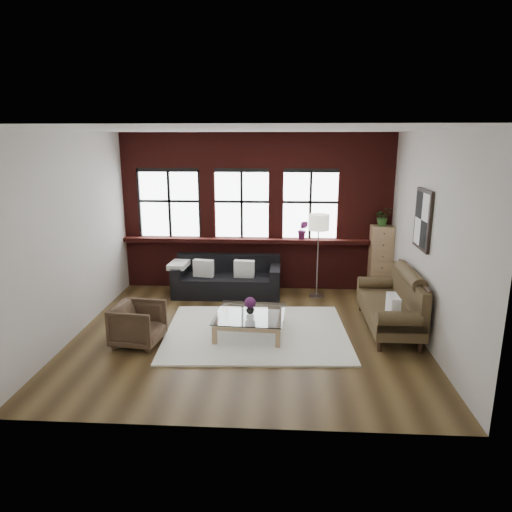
# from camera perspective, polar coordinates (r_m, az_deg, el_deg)

# --- Properties ---
(floor) EXTENTS (5.50, 5.50, 0.00)m
(floor) POSITION_cam_1_polar(r_m,az_deg,el_deg) (7.51, -1.04, -9.67)
(floor) COLOR #3D2C16
(floor) RESTS_ON ground
(ceiling) EXTENTS (5.50, 5.50, 0.00)m
(ceiling) POSITION_cam_1_polar(r_m,az_deg,el_deg) (6.86, -1.17, 15.55)
(ceiling) COLOR white
(ceiling) RESTS_ON ground
(wall_back) EXTENTS (5.50, 0.00, 5.50)m
(wall_back) POSITION_cam_1_polar(r_m,az_deg,el_deg) (9.47, 0.06, 5.50)
(wall_back) COLOR beige
(wall_back) RESTS_ON ground
(wall_front) EXTENTS (5.50, 0.00, 5.50)m
(wall_front) POSITION_cam_1_polar(r_m,az_deg,el_deg) (4.61, -3.48, -4.10)
(wall_front) COLOR beige
(wall_front) RESTS_ON ground
(wall_left) EXTENTS (0.00, 5.00, 5.00)m
(wall_left) POSITION_cam_1_polar(r_m,az_deg,el_deg) (7.72, -21.92, 2.44)
(wall_left) COLOR beige
(wall_left) RESTS_ON ground
(wall_right) EXTENTS (0.00, 5.00, 5.00)m
(wall_right) POSITION_cam_1_polar(r_m,az_deg,el_deg) (7.33, 20.87, 1.95)
(wall_right) COLOR beige
(wall_right) RESTS_ON ground
(brick_backwall) EXTENTS (5.50, 0.12, 3.20)m
(brick_backwall) POSITION_cam_1_polar(r_m,az_deg,el_deg) (9.41, 0.04, 5.44)
(brick_backwall) COLOR #441210
(brick_backwall) RESTS_ON floor
(sill_ledge) EXTENTS (5.50, 0.30, 0.08)m
(sill_ledge) POSITION_cam_1_polar(r_m,az_deg,el_deg) (9.42, 0.01, 1.99)
(sill_ledge) COLOR #441210
(sill_ledge) RESTS_ON brick_backwall
(window_left) EXTENTS (1.38, 0.10, 1.50)m
(window_left) POSITION_cam_1_polar(r_m,az_deg,el_deg) (9.66, -10.74, 6.33)
(window_left) COLOR black
(window_left) RESTS_ON brick_backwall
(window_mid) EXTENTS (1.38, 0.10, 1.50)m
(window_mid) POSITION_cam_1_polar(r_m,az_deg,el_deg) (9.42, -1.79, 6.37)
(window_mid) COLOR black
(window_mid) RESTS_ON brick_backwall
(window_right) EXTENTS (1.38, 0.10, 1.50)m
(window_right) POSITION_cam_1_polar(r_m,az_deg,el_deg) (9.40, 6.80, 6.26)
(window_right) COLOR black
(window_right) RESTS_ON brick_backwall
(wall_poster) EXTENTS (0.05, 0.74, 0.94)m
(wall_poster) POSITION_cam_1_polar(r_m,az_deg,el_deg) (7.56, 20.15, 4.30)
(wall_poster) COLOR black
(wall_poster) RESTS_ON wall_right
(shag_rug) EXTENTS (3.03, 2.44, 0.03)m
(shag_rug) POSITION_cam_1_polar(r_m,az_deg,el_deg) (7.51, 0.05, -9.54)
(shag_rug) COLOR white
(shag_rug) RESTS_ON floor
(dark_sofa) EXTENTS (2.13, 0.86, 0.77)m
(dark_sofa) POSITION_cam_1_polar(r_m,az_deg,el_deg) (9.20, -3.63, -2.55)
(dark_sofa) COLOR black
(dark_sofa) RESTS_ON floor
(pillow_a) EXTENTS (0.42, 0.20, 0.34)m
(pillow_a) POSITION_cam_1_polar(r_m,az_deg,el_deg) (9.12, -6.58, -1.53)
(pillow_a) COLOR silver
(pillow_a) RESTS_ON dark_sofa
(pillow_b) EXTENTS (0.41, 0.17, 0.34)m
(pillow_b) POSITION_cam_1_polar(r_m,az_deg,el_deg) (9.02, -1.49, -1.62)
(pillow_b) COLOR silver
(pillow_b) RESTS_ON dark_sofa
(vintage_settee) EXTENTS (0.86, 1.92, 1.03)m
(vintage_settee) POSITION_cam_1_polar(r_m,az_deg,el_deg) (7.80, 16.30, -5.28)
(vintage_settee) COLOR #43341E
(vintage_settee) RESTS_ON floor
(pillow_settee) EXTENTS (0.14, 0.38, 0.34)m
(pillow_settee) POSITION_cam_1_polar(r_m,az_deg,el_deg) (7.21, 16.76, -6.05)
(pillow_settee) COLOR silver
(pillow_settee) RESTS_ON vintage_settee
(armchair) EXTENTS (0.78, 0.77, 0.64)m
(armchair) POSITION_cam_1_polar(r_m,az_deg,el_deg) (7.26, -14.52, -8.26)
(armchair) COLOR #3E2D1F
(armchair) RESTS_ON floor
(coffee_table) EXTENTS (1.16, 1.16, 0.37)m
(coffee_table) POSITION_cam_1_polar(r_m,az_deg,el_deg) (7.43, -0.73, -8.48)
(coffee_table) COLOR tan
(coffee_table) RESTS_ON shag_rug
(vase) EXTENTS (0.16, 0.16, 0.14)m
(vase) POSITION_cam_1_polar(r_m,az_deg,el_deg) (7.34, -0.73, -6.66)
(vase) COLOR #B2B2B2
(vase) RESTS_ON coffee_table
(flowers) EXTENTS (0.18, 0.18, 0.18)m
(flowers) POSITION_cam_1_polar(r_m,az_deg,el_deg) (7.30, -0.74, -5.86)
(flowers) COLOR #561D52
(flowers) RESTS_ON vase
(drawer_chest) EXTENTS (0.43, 0.43, 1.39)m
(drawer_chest) POSITION_cam_1_polar(r_m,az_deg,el_deg) (9.60, 15.23, -0.40)
(drawer_chest) COLOR tan
(drawer_chest) RESTS_ON floor
(potted_plant_top) EXTENTS (0.39, 0.35, 0.37)m
(potted_plant_top) POSITION_cam_1_polar(r_m,az_deg,el_deg) (9.42, 15.58, 4.77)
(potted_plant_top) COLOR #2D5923
(potted_plant_top) RESTS_ON drawer_chest
(floor_lamp) EXTENTS (0.40, 0.40, 1.81)m
(floor_lamp) POSITION_cam_1_polar(r_m,az_deg,el_deg) (9.01, 7.73, 0.41)
(floor_lamp) COLOR #A5A5A8
(floor_lamp) RESTS_ON floor
(sill_plant) EXTENTS (0.25, 0.22, 0.39)m
(sill_plant) POSITION_cam_1_polar(r_m,az_deg,el_deg) (9.34, 5.87, 3.27)
(sill_plant) COLOR #561D52
(sill_plant) RESTS_ON sill_ledge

